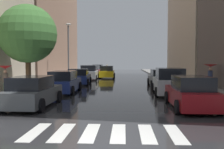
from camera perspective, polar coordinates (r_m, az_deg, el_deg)
ground_plane at (r=30.79m, az=1.60°, el=-1.26°), size 28.00×72.00×0.04m
sidewalk_left at (r=31.59m, az=-10.27°, el=-1.03°), size 3.00×72.00×0.15m
sidewalk_right at (r=31.33m, az=13.57°, el=-1.10°), size 3.00×72.00×0.15m
crosswalk_stripes at (r=8.41m, az=-1.71°, el=-12.82°), size 4.95×2.20×0.01m
building_right_mid at (r=37.98m, az=19.10°, el=13.24°), size 6.00×17.41×18.23m
parked_car_left_nearest at (r=13.46m, az=-17.23°, el=-3.82°), size 2.10×4.40×1.54m
parked_car_left_second at (r=18.89m, az=-10.65°, el=-1.72°), size 2.06×4.79×1.58m
parked_car_left_third at (r=25.11m, az=-7.36°, el=-0.57°), size 2.28×4.32×1.53m
parked_car_left_fourth at (r=31.72m, az=-5.09°, el=0.37°), size 2.22×4.58×1.76m
parked_car_left_fifth at (r=37.83m, az=-4.18°, el=0.75°), size 2.17×4.62×1.66m
parked_car_left_sixth at (r=44.07m, az=-3.15°, el=1.08°), size 2.08×4.69×1.66m
parked_car_right_nearest at (r=12.93m, az=17.13°, el=-4.01°), size 2.02×4.43×1.58m
parked_car_right_second at (r=18.02m, az=12.61°, el=-1.66°), size 2.31×4.69×1.82m
parked_car_right_third at (r=23.59m, az=10.83°, el=-0.83°), size 2.16×4.38×1.53m
taxi_midroad at (r=34.51m, az=-1.11°, el=0.51°), size 2.12×4.42×1.81m
pedestrian_foreground at (r=17.96m, az=-22.64°, el=0.10°), size 0.91×0.91×1.84m
pedestrian_near_tree at (r=21.25m, az=21.01°, el=0.84°), size 1.05×1.05×1.89m
street_tree_left at (r=18.47m, az=-18.24°, el=8.53°), size 3.94×3.94×5.95m
lamp_post_left at (r=28.78m, az=-9.68°, el=6.02°), size 0.60×0.28×6.27m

